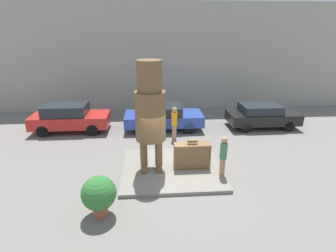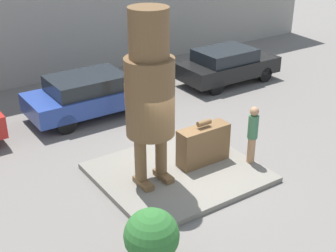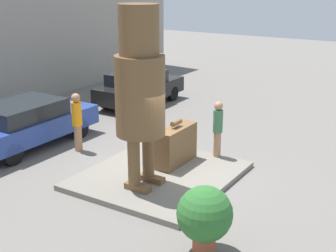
# 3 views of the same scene
# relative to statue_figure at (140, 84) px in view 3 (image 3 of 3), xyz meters

# --- Properties ---
(ground_plane) EXTENTS (60.00, 60.00, 0.00)m
(ground_plane) POSITION_rel_statue_figure_xyz_m (0.84, 0.02, -2.69)
(ground_plane) COLOR slate
(pedestal) EXTENTS (4.07, 3.61, 0.14)m
(pedestal) POSITION_rel_statue_figure_xyz_m (0.84, 0.02, -2.62)
(pedestal) COLOR slate
(pedestal) RESTS_ON ground_plane
(statue_figure) EXTENTS (1.18, 1.18, 4.36)m
(statue_figure) POSITION_rel_statue_figure_xyz_m (0.00, 0.00, 0.00)
(statue_figure) COLOR brown
(statue_figure) RESTS_ON pedestal
(giant_suitcase) EXTENTS (1.47, 0.49, 1.25)m
(giant_suitcase) POSITION_rel_statue_figure_xyz_m (1.66, 0.01, -2.02)
(giant_suitcase) COLOR brown
(giant_suitcase) RESTS_ON pedestal
(tourist) EXTENTS (0.27, 0.27, 1.62)m
(tourist) POSITION_rel_statue_figure_xyz_m (2.74, -0.71, -1.67)
(tourist) COLOR #A87A56
(tourist) RESTS_ON pedestal
(parked_car_blue) EXTENTS (4.45, 1.89, 1.43)m
(parked_car_blue) POSITION_rel_statue_figure_xyz_m (0.72, 4.85, -1.92)
(parked_car_blue) COLOR #284293
(parked_car_blue) RESTS_ON ground_plane
(parked_car_black) EXTENTS (4.06, 1.80, 1.39)m
(parked_car_black) POSITION_rel_statue_figure_xyz_m (6.58, 4.75, -1.95)
(parked_car_black) COLOR black
(parked_car_black) RESTS_ON ground_plane
(planter_pot) EXTENTS (1.07, 1.07, 1.37)m
(planter_pot) POSITION_rel_statue_figure_xyz_m (-1.63, -2.61, -1.90)
(planter_pot) COLOR brown
(planter_pot) RESTS_ON ground_plane
(worker_hivis) EXTENTS (0.30, 0.30, 1.79)m
(worker_hivis) POSITION_rel_statue_figure_xyz_m (1.24, 3.23, -1.71)
(worker_hivis) COLOR #A87A56
(worker_hivis) RESTS_ON ground_plane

